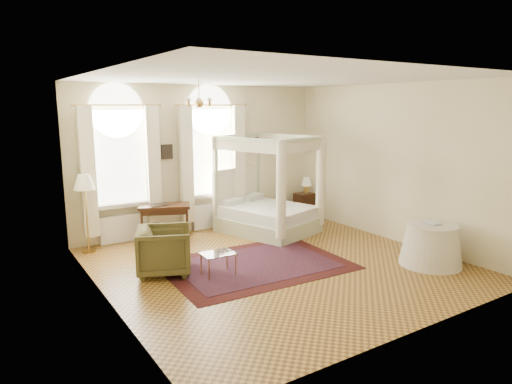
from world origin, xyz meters
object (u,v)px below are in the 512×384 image
Objects in this scene: floor_lamp at (84,186)px; side_table at (431,245)px; stool at (154,229)px; armchair at (165,250)px; coffee_table at (218,255)px; nightstand at (304,205)px; canopy_bed at (268,210)px; writing_desk at (165,210)px.

floor_lamp is 1.41× the size of side_table.
armchair is at bearing -103.70° from stool.
stool is at bearing -20.17° from floor_lamp.
floor_lamp is (-1.57, 2.47, 0.97)m from coffee_table.
floor_lamp reaches higher than nightstand.
armchair reaches higher than coffee_table.
canopy_bed is at bearing 109.91° from side_table.
nightstand is at bearing 32.83° from coffee_table.
canopy_bed reaches higher than stool.
writing_desk is at bearing 165.25° from canopy_bed.
canopy_bed is 2.02× the size of writing_desk.
armchair is at bearing -157.39° from nightstand.
stool is (-2.62, 0.24, -0.10)m from canopy_bed.
armchair is 2.27m from floor_lamp.
floor_lamp is 6.57m from side_table.
writing_desk is at bearing 43.35° from stool.
stool is at bearing 9.30° from armchair.
armchair is (-0.73, -1.81, -0.27)m from writing_desk.
stool is (-4.21, -0.44, 0.09)m from nightstand.
floor_lamp is (-3.81, 0.68, 0.83)m from canopy_bed.
floor_lamp is at bearing -179.98° from nightstand.
nightstand is 3.85m from writing_desk.
floor_lamp is (-5.40, -0.00, 1.01)m from nightstand.
nightstand is 4.23m from stool.
coffee_table is 3.08m from floor_lamp.
nightstand is 0.53× the size of writing_desk.
armchair is (-4.56, -1.90, 0.10)m from nightstand.
floor_lamp reaches higher than coffee_table.
canopy_bed is 1.73m from nightstand.
canopy_bed is 3.96m from floor_lamp.
armchair is 0.81× the size of side_table.
coffee_table is (-2.24, -1.79, -0.15)m from canopy_bed.
nightstand is 1.30× the size of stool.
coffee_table is 0.38× the size of floor_lamp.
stool is 0.82× the size of coffee_table.
armchair reaches higher than stool.
canopy_bed is at bearing -5.18° from stool.
coffee_table is at bearing -141.37° from canopy_bed.
writing_desk is 1.07× the size of side_table.
stool is 2.07m from coffee_table.
canopy_bed is 2.67× the size of armchair.
nightstand is 1.07× the size of coffee_table.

